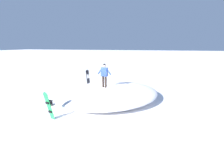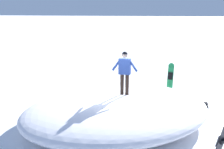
# 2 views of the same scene
# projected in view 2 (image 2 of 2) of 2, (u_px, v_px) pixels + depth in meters

# --- Properties ---
(ground) EXTENTS (240.00, 240.00, 0.00)m
(ground) POSITION_uv_depth(u_px,v_px,m) (115.00, 121.00, 11.38)
(ground) COLOR white
(snow_mound) EXTENTS (9.41, 9.58, 1.06)m
(snow_mound) POSITION_uv_depth(u_px,v_px,m) (118.00, 110.00, 11.10)
(snow_mound) COLOR white
(snow_mound) RESTS_ON ground
(snowboarder_standing) EXTENTS (0.27, 1.02, 1.68)m
(snowboarder_standing) POSITION_uv_depth(u_px,v_px,m) (125.00, 69.00, 11.04)
(snowboarder_standing) COLOR black
(snowboarder_standing) RESTS_ON snow_mound
(snowboard_primary_upright) EXTENTS (0.52, 0.51, 1.65)m
(snowboard_primary_upright) POSITION_uv_depth(u_px,v_px,m) (220.00, 146.00, 7.54)
(snowboard_primary_upright) COLOR black
(snowboard_primary_upright) RESTS_ON ground
(snowboard_secondary_upright) EXTENTS (0.47, 0.37, 1.64)m
(snowboard_secondary_upright) POSITION_uv_depth(u_px,v_px,m) (170.00, 79.00, 14.45)
(snowboard_secondary_upright) COLOR #1E8C47
(snowboard_secondary_upright) RESTS_ON ground
(backpack_near) EXTENTS (0.27, 0.49, 0.33)m
(backpack_near) POSITION_uv_depth(u_px,v_px,m) (204.00, 106.00, 12.60)
(backpack_near) COLOR black
(backpack_near) RESTS_ON ground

